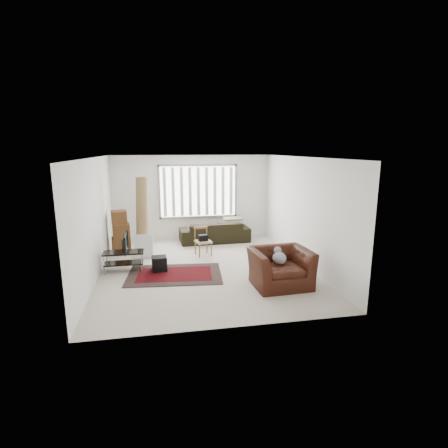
% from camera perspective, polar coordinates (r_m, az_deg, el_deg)
% --- Properties ---
extents(room, '(6.00, 6.02, 2.71)m').
position_cam_1_polar(room, '(8.82, -3.47, 4.78)').
color(room, beige).
rests_on(room, ground).
extents(persian_rug, '(2.29, 1.64, 0.02)m').
position_cam_1_polar(persian_rug, '(8.35, -8.05, -8.14)').
color(persian_rug, black).
rests_on(persian_rug, ground).
extents(tv_stand, '(0.95, 0.43, 0.48)m').
position_cam_1_polar(tv_stand, '(8.79, -16.07, -5.18)').
color(tv_stand, black).
rests_on(tv_stand, ground).
extents(tv, '(0.10, 0.77, 0.44)m').
position_cam_1_polar(tv, '(8.69, -16.21, -2.96)').
color(tv, black).
rests_on(tv, tv_stand).
extents(subwoofer, '(0.37, 0.37, 0.34)m').
position_cam_1_polar(subwoofer, '(8.60, -10.51, -6.35)').
color(subwoofer, black).
rests_on(subwoofer, persian_rug).
extents(moving_boxes, '(0.56, 0.53, 1.21)m').
position_cam_1_polar(moving_boxes, '(10.22, -16.51, -1.51)').
color(moving_boxes, brown).
rests_on(moving_boxes, ground).
extents(white_flatpack, '(0.52, 0.28, 0.63)m').
position_cam_1_polar(white_flatpack, '(9.68, -12.95, -3.57)').
color(white_flatpack, silver).
rests_on(white_flatpack, ground).
extents(rolled_rug, '(0.40, 0.92, 2.13)m').
position_cam_1_polar(rolled_rug, '(10.00, -13.26, 1.33)').
color(rolled_rug, brown).
rests_on(rolled_rug, ground).
extents(sofa, '(2.21, 1.02, 0.84)m').
position_cam_1_polar(sofa, '(11.03, -1.55, -0.77)').
color(sofa, black).
rests_on(sofa, ground).
extents(side_chair, '(0.49, 0.49, 0.77)m').
position_cam_1_polar(side_chair, '(9.66, -3.46, -2.62)').
color(side_chair, '#9A8564').
rests_on(side_chair, ground).
extents(armchair, '(1.29, 1.13, 0.91)m').
position_cam_1_polar(armchair, '(7.62, 9.17, -6.61)').
color(armchair, '#35140B').
rests_on(armchair, ground).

